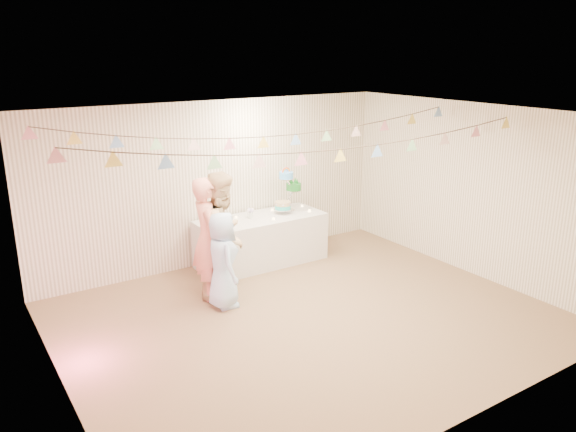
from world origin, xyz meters
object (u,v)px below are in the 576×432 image
person_adult_a (207,238)px  person_child (223,260)px  person_adult_b (223,234)px  table (261,240)px  cake_stand (288,192)px

person_adult_a → person_child: (0.03, -0.38, -0.20)m
person_adult_a → person_adult_b: size_ratio=0.97×
person_adult_b → person_child: size_ratio=1.35×
table → person_child: bearing=-138.6°
cake_stand → person_adult_a: person_adult_a is taller
table → person_child: (-1.23, -1.09, 0.27)m
person_adult_a → cake_stand: bearing=-57.9°
table → person_child: person_child is taller
cake_stand → person_adult_a: size_ratio=0.40×
person_child → cake_stand: bearing=-48.6°
cake_stand → person_child: 2.16m
person_adult_b → person_child: (-0.19, -0.35, -0.23)m
table → person_adult_b: (-1.04, -0.74, 0.50)m
person_adult_b → table: bearing=-5.6°
person_adult_a → person_child: size_ratio=1.31×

